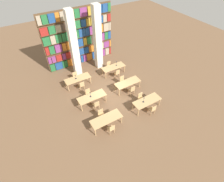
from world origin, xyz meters
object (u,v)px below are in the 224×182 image
chair_7 (123,80)px  reading_table_4 (78,79)px  chair_10 (117,73)px  reading_table_0 (106,119)px  pillar_center (98,39)px  reading_table_3 (128,83)px  chair_6 (132,90)px  desk_lamp_3 (116,62)px  chair_2 (153,109)px  chair_9 (75,76)px  reading_table_1 (147,101)px  pillar_left (74,45)px  reading_table_2 (92,97)px  chair_5 (88,93)px  desk_lamp_1 (90,94)px  chair_11 (109,65)px  chair_3 (141,97)px  reading_table_5 (113,67)px  desk_lamp_2 (75,76)px  chair_4 (96,105)px  desk_lamp_0 (144,99)px  chair_8 (82,85)px  chair_0 (111,129)px

chair_7 → reading_table_4: chair_7 is taller
chair_10 → reading_table_0: bearing=-129.6°
pillar_center → reading_table_3: pillar_center is taller
chair_6 → desk_lamp_3: size_ratio=1.82×
chair_2 → chair_9: bearing=117.5°
reading_table_1 → chair_9: chair_9 is taller
pillar_left → reading_table_4: pillar_left is taller
pillar_center → reading_table_2: (-2.88, -4.33, -2.31)m
chair_5 → desk_lamp_1: bearing=80.9°
desk_lamp_1 → desk_lamp_3: desk_lamp_3 is taller
pillar_left → reading_table_1: size_ratio=2.66×
chair_9 → desk_lamp_3: (3.91, -0.77, 0.61)m
chair_11 → desk_lamp_3: 0.98m
reading_table_1 → chair_9: 6.88m
chair_3 → chair_6: 1.11m
chair_6 → reading_table_4: 4.83m
desk_lamp_1 → reading_table_5: desk_lamp_1 is taller
reading_table_5 → chair_10: size_ratio=2.52×
reading_table_5 → desk_lamp_2: bearing=177.9°
chair_4 → desk_lamp_3: (3.85, 3.33, 0.61)m
pillar_center → desk_lamp_0: size_ratio=12.15×
desk_lamp_0 → chair_2: bearing=-66.9°
desk_lamp_0 → chair_4: 3.62m
reading_table_2 → chair_10: (3.49, 1.85, -0.20)m
reading_table_2 → desk_lamp_3: bearing=34.0°
chair_4 → chair_9: size_ratio=1.00×
chair_7 → chair_9: 4.31m
chair_9 → desk_lamp_1: bearing=89.1°
chair_11 → chair_7: bearing=87.0°
reading_table_0 → chair_7: size_ratio=2.52×
pillar_left → pillar_center: (2.30, 0.00, 0.00)m
pillar_left → chair_7: bearing=-52.5°
chair_9 → chair_4: bearing=90.8°
desk_lamp_2 → chair_8: bearing=-75.6°
chair_2 → chair_10: same height
reading_table_5 → chair_0: bearing=-122.2°
chair_3 → reading_table_5: chair_3 is taller
chair_5 → chair_10: size_ratio=1.00×
reading_table_5 → reading_table_4: bearing=178.4°
reading_table_4 → chair_9: 0.74m
reading_table_0 → chair_8: bearing=89.4°
chair_4 → reading_table_3: 3.45m
pillar_center → reading_table_1: 7.28m
chair_8 → chair_11: bearing=20.7°
reading_table_0 → chair_10: chair_10 is taller
reading_table_1 → desk_lamp_0: desk_lamp_0 is taller
chair_3 → chair_6: (-0.08, 1.11, 0.00)m
reading_table_1 → desk_lamp_2: desk_lamp_2 is taller
desk_lamp_0 → chair_11: bearing=86.2°
chair_3 → reading_table_2: 3.89m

